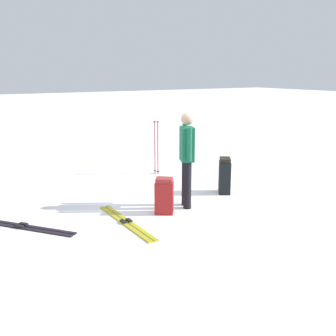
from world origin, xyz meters
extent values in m
plane|color=white|center=(0.00, 0.00, 0.00)|extent=(80.00, 80.00, 0.00)
cylinder|color=black|center=(0.33, 0.20, 0.42)|extent=(0.14, 0.14, 0.85)
cylinder|color=black|center=(0.14, 0.29, 0.42)|extent=(0.14, 0.14, 0.85)
cube|color=#145F3E|center=(0.24, 0.25, 1.15)|extent=(0.40, 0.34, 0.60)
cylinder|color=#145F3E|center=(0.45, 0.15, 1.18)|extent=(0.09, 0.09, 0.58)
cylinder|color=#145F3E|center=(0.02, 0.34, 1.18)|extent=(0.09, 0.09, 0.58)
sphere|color=tan|center=(0.24, 0.25, 1.59)|extent=(0.22, 0.22, 0.22)
cube|color=#B2A41D|center=(0.42, -1.00, 0.01)|extent=(1.83, 0.07, 0.02)
cube|color=black|center=(0.42, -1.00, 0.04)|extent=(0.14, 0.06, 0.03)
cube|color=#B2A41D|center=(0.42, -1.10, 0.01)|extent=(1.83, 0.07, 0.02)
cube|color=black|center=(0.42, -1.10, 0.04)|extent=(0.14, 0.06, 0.03)
cube|color=black|center=(-0.30, -2.50, 0.01)|extent=(1.57, 1.25, 0.02)
cube|color=black|center=(-0.30, -2.50, 0.04)|extent=(0.15, 0.14, 0.03)
cube|color=black|center=(-0.24, -2.58, 0.01)|extent=(1.57, 1.25, 0.02)
cube|color=black|center=(-0.24, -2.58, 0.04)|extent=(0.15, 0.14, 0.03)
cube|color=black|center=(-0.08, 1.38, 0.32)|extent=(0.42, 0.39, 0.64)
cube|color=black|center=(-0.08, 1.38, 0.68)|extent=(0.38, 0.35, 0.08)
cube|color=maroon|center=(0.34, -0.28, 0.27)|extent=(0.38, 0.39, 0.55)
cube|color=#A32C2A|center=(0.34, -0.28, 0.59)|extent=(0.34, 0.35, 0.08)
cylinder|color=maroon|center=(-2.22, 0.98, 0.60)|extent=(0.02, 0.02, 1.21)
sphere|color=#A51919|center=(-2.22, 0.98, 1.24)|extent=(0.05, 0.05, 0.05)
cylinder|color=black|center=(-2.22, 0.98, 0.06)|extent=(0.07, 0.07, 0.01)
cylinder|color=maroon|center=(-2.12, 1.01, 0.60)|extent=(0.02, 0.02, 1.21)
sphere|color=#A51919|center=(-2.12, 1.01, 1.24)|extent=(0.05, 0.05, 0.05)
cylinder|color=black|center=(-2.12, 1.01, 0.06)|extent=(0.07, 0.07, 0.01)
camera|label=1|loc=(6.11, -3.72, 2.40)|focal=43.78mm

